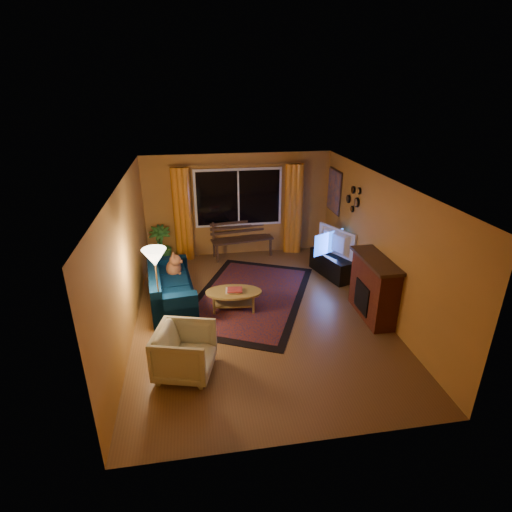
{
  "coord_description": "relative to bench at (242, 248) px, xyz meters",
  "views": [
    {
      "loc": [
        -1.08,
        -6.38,
        3.97
      ],
      "look_at": [
        0.0,
        0.3,
        1.05
      ],
      "focal_mm": 28.0,
      "sensor_mm": 36.0,
      "label": 1
    }
  ],
  "objects": [
    {
      "name": "floor",
      "position": [
        -0.05,
        -2.75,
        -0.24
      ],
      "size": [
        4.5,
        6.0,
        0.02
      ],
      "primitive_type": "cube",
      "color": "brown",
      "rests_on": "ground"
    },
    {
      "name": "ceiling",
      "position": [
        -0.05,
        -2.75,
        2.28
      ],
      "size": [
        4.5,
        6.0,
        0.02
      ],
      "primitive_type": "cube",
      "color": "white",
      "rests_on": "ground"
    },
    {
      "name": "wall_back",
      "position": [
        -0.05,
        0.26,
        1.02
      ],
      "size": [
        4.5,
        0.02,
        2.5
      ],
      "primitive_type": "cube",
      "color": "#BB8036",
      "rests_on": "ground"
    },
    {
      "name": "wall_left",
      "position": [
        -2.31,
        -2.75,
        1.02
      ],
      "size": [
        0.02,
        6.0,
        2.5
      ],
      "primitive_type": "cube",
      "color": "#BB8036",
      "rests_on": "ground"
    },
    {
      "name": "wall_right",
      "position": [
        2.21,
        -2.75,
        1.02
      ],
      "size": [
        0.02,
        6.0,
        2.5
      ],
      "primitive_type": "cube",
      "color": "#BB8036",
      "rests_on": "ground"
    },
    {
      "name": "window",
      "position": [
        -0.05,
        0.19,
        1.22
      ],
      "size": [
        2.0,
        0.02,
        1.3
      ],
      "primitive_type": "cube",
      "color": "black",
      "rests_on": "wall_back"
    },
    {
      "name": "curtain_rod",
      "position": [
        -0.05,
        0.15,
        2.02
      ],
      "size": [
        3.2,
        0.03,
        0.03
      ],
      "primitive_type": "cylinder",
      "rotation": [
        0.0,
        1.57,
        0.0
      ],
      "color": "#BF8C3F",
      "rests_on": "wall_back"
    },
    {
      "name": "curtain_left",
      "position": [
        -1.4,
        0.13,
        0.89
      ],
      "size": [
        0.36,
        0.36,
        2.24
      ],
      "primitive_type": "cylinder",
      "color": "orange",
      "rests_on": "ground"
    },
    {
      "name": "curtain_right",
      "position": [
        1.3,
        0.13,
        0.89
      ],
      "size": [
        0.36,
        0.36,
        2.24
      ],
      "primitive_type": "cylinder",
      "color": "orange",
      "rests_on": "ground"
    },
    {
      "name": "bench",
      "position": [
        0.0,
        0.0,
        0.0
      ],
      "size": [
        1.56,
        0.67,
        0.45
      ],
      "primitive_type": "cube",
      "rotation": [
        0.0,
        0.0,
        0.15
      ],
      "color": "#342215",
      "rests_on": "ground"
    },
    {
      "name": "potted_plant",
      "position": [
        -1.97,
        -0.12,
        0.24
      ],
      "size": [
        0.58,
        0.58,
        0.93
      ],
      "primitive_type": "imported",
      "rotation": [
        0.0,
        0.0,
        0.13
      ],
      "color": "#235B1E",
      "rests_on": "ground"
    },
    {
      "name": "sofa",
      "position": [
        -1.66,
        -2.07,
        0.15
      ],
      "size": [
        1.01,
        1.96,
        0.76
      ],
      "primitive_type": "cube",
      "rotation": [
        0.0,
        0.0,
        0.11
      ],
      "color": "black",
      "rests_on": "ground"
    },
    {
      "name": "dog",
      "position": [
        -1.61,
        -1.65,
        0.39
      ],
      "size": [
        0.45,
        0.53,
        0.49
      ],
      "primitive_type": null,
      "rotation": [
        0.0,
        0.0,
        0.33
      ],
      "color": "brown",
      "rests_on": "sofa"
    },
    {
      "name": "armchair",
      "position": [
        -1.4,
        -4.23,
        0.19
      ],
      "size": [
        0.94,
        0.97,
        0.83
      ],
      "primitive_type": "imported",
      "rotation": [
        0.0,
        0.0,
        1.3
      ],
      "color": "beige",
      "rests_on": "ground"
    },
    {
      "name": "floor_lamp",
      "position": [
        -1.82,
        -3.02,
        0.54
      ],
      "size": [
        0.3,
        0.3,
        1.54
      ],
      "primitive_type": "cylinder",
      "rotation": [
        0.0,
        0.0,
        0.18
      ],
      "color": "#BF8C3F",
      "rests_on": "ground"
    },
    {
      "name": "rug",
      "position": [
        -0.13,
        -2.11,
        -0.22
      ],
      "size": [
        3.26,
        3.85,
        0.02
      ],
      "primitive_type": "cube",
      "rotation": [
        0.0,
        0.0,
        -0.43
      ],
      "color": "maroon",
      "rests_on": "ground"
    },
    {
      "name": "coffee_table",
      "position": [
        -0.49,
        -2.52,
        -0.03
      ],
      "size": [
        1.19,
        1.19,
        0.39
      ],
      "primitive_type": "cylinder",
      "rotation": [
        0.0,
        0.0,
        -0.12
      ],
      "color": "olive",
      "rests_on": "ground"
    },
    {
      "name": "tv_console",
      "position": [
        1.83,
        -1.39,
        0.02
      ],
      "size": [
        0.71,
        1.24,
        0.49
      ],
      "primitive_type": "cube",
      "rotation": [
        0.0,
        0.0,
        0.28
      ],
      "color": "black",
      "rests_on": "ground"
    },
    {
      "name": "television",
      "position": [
        1.83,
        -1.39,
        0.57
      ],
      "size": [
        0.59,
        1.0,
        0.61
      ],
      "primitive_type": "imported",
      "rotation": [
        0.0,
        0.0,
        2.03
      ],
      "color": "black",
      "rests_on": "tv_console"
    },
    {
      "name": "fireplace",
      "position": [
        2.0,
        -3.15,
        0.32
      ],
      "size": [
        0.4,
        1.2,
        1.1
      ],
      "primitive_type": "cube",
      "color": "maroon",
      "rests_on": "ground"
    },
    {
      "name": "mirror_cluster",
      "position": [
        2.16,
        -1.45,
        1.57
      ],
      "size": [
        0.06,
        0.6,
        0.56
      ],
      "primitive_type": null,
      "color": "black",
      "rests_on": "wall_right"
    },
    {
      "name": "painting",
      "position": [
        2.17,
        -0.3,
        1.42
      ],
      "size": [
        0.04,
        0.76,
        0.96
      ],
      "primitive_type": "cube",
      "color": "#C76A2E",
      "rests_on": "wall_right"
    }
  ]
}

